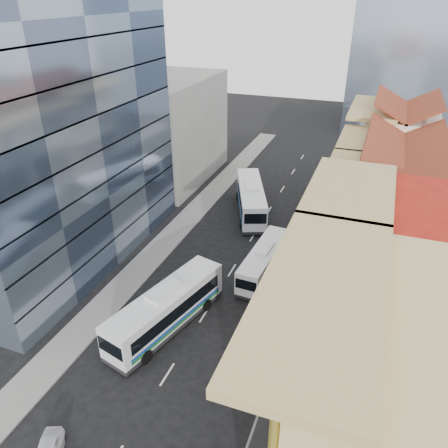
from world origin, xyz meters
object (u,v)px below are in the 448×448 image
at_px(bus_right, 264,260).
at_px(bus_left_near, 166,308).
at_px(office_tower, 40,109).
at_px(bus_left_far, 251,198).
at_px(shophouse_tan, 386,408).

bearing_deg(bus_right, bus_left_near, -114.31).
relative_size(office_tower, bus_left_far, 2.47).
xyz_separation_m(office_tower, bus_left_far, (15.00, 15.60, -13.05)).
bearing_deg(bus_left_near, office_tower, 171.21).
height_order(bus_left_far, bus_right, bus_left_far).
bearing_deg(office_tower, shophouse_tan, -24.30).
bearing_deg(shophouse_tan, office_tower, 155.70).
height_order(office_tower, bus_left_near, office_tower).
height_order(shophouse_tan, bus_left_near, shophouse_tan).
bearing_deg(shophouse_tan, bus_right, 122.08).
bearing_deg(shophouse_tan, bus_left_far, 118.39).
bearing_deg(bus_right, office_tower, -166.48).
bearing_deg(office_tower, bus_left_far, 46.12).
xyz_separation_m(shophouse_tan, bus_left_far, (-16.00, 29.60, -4.05)).
bearing_deg(bus_right, shophouse_tan, -54.34).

